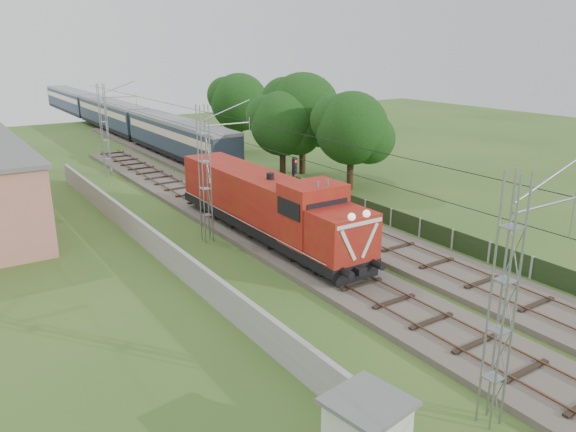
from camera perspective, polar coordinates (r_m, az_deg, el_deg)
ground at (r=26.06m, az=9.66°, el=-8.71°), size 140.00×140.00×0.00m
track_main at (r=31.00m, az=0.88°, el=-3.77°), size 4.20×70.00×0.45m
track_side at (r=44.04m, az=-3.26°, el=2.60°), size 4.20×80.00×0.45m
catenary at (r=32.65m, az=-8.36°, el=4.23°), size 3.31×70.00×8.00m
boundary_wall at (r=32.29m, az=-13.81°, el=-2.34°), size 0.25×40.00×1.50m
fence at (r=33.19m, az=16.39°, el=-2.29°), size 0.12×32.00×1.20m
locomotive at (r=32.88m, az=-2.22°, el=1.23°), size 2.98×17.03×4.33m
coach_rake at (r=77.47m, az=-17.45°, el=9.92°), size 2.93×65.33×3.39m
signal_post at (r=35.05m, az=0.62°, el=3.71°), size 0.48×0.39×4.51m
tree_a at (r=44.35m, az=6.56°, el=8.77°), size 5.99×5.71×7.77m
tree_b at (r=49.65m, az=1.60°, el=10.58°), size 6.86×6.53×8.89m
tree_c at (r=48.06m, az=-0.47°, el=9.31°), size 5.77×5.49×7.47m
tree_d at (r=60.73m, az=-4.88°, el=11.38°), size 6.37×6.07×8.26m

